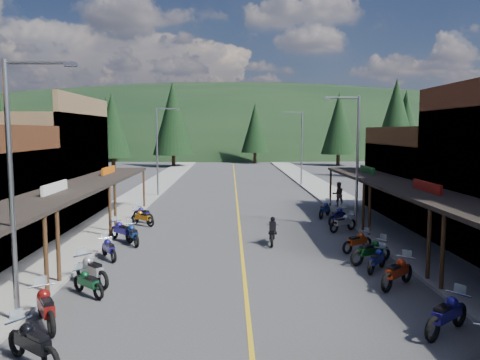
{
  "coord_description": "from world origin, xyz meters",
  "views": [
    {
      "loc": [
        -0.57,
        -19.95,
        5.93
      ],
      "look_at": [
        0.02,
        7.93,
        3.0
      ],
      "focal_mm": 35.0,
      "sensor_mm": 36.0,
      "label": 1
    }
  ],
  "objects": [
    {
      "name": "pine_8",
      "position": [
        -22.0,
        40.0,
        5.98
      ],
      "size": [
        4.48,
        4.48,
        10.0
      ],
      "color": "black",
      "rests_on": "ground"
    },
    {
      "name": "pine_1",
      "position": [
        -24.0,
        70.0,
        7.24
      ],
      "size": [
        5.88,
        5.88,
        12.5
      ],
      "color": "black",
      "rests_on": "ground"
    },
    {
      "name": "streetlight_2",
      "position": [
        6.95,
        8.0,
        4.46
      ],
      "size": [
        2.16,
        0.18,
        8.0
      ],
      "color": "gray",
      "rests_on": "ground"
    },
    {
      "name": "pine_11",
      "position": [
        20.0,
        38.0,
        7.19
      ],
      "size": [
        5.82,
        5.82,
        12.4
      ],
      "color": "black",
      "rests_on": "ground"
    },
    {
      "name": "streetlight_1",
      "position": [
        -6.95,
        22.0,
        4.46
      ],
      "size": [
        2.16,
        0.18,
        8.0
      ],
      "color": "gray",
      "rests_on": "ground"
    },
    {
      "name": "bike_west_12",
      "position": [
        -6.25,
        10.21,
        0.58
      ],
      "size": [
        1.94,
        1.89,
        1.16
      ],
      "primitive_type": null,
      "rotation": [
        0.0,
        0.0,
        0.81
      ],
      "color": "navy",
      "rests_on": "ground"
    },
    {
      "name": "bike_west_4",
      "position": [
        -5.58,
        -8.51,
        0.63
      ],
      "size": [
        2.2,
        1.93,
        1.26
      ],
      "primitive_type": null,
      "rotation": [
        0.0,
        0.0,
        0.92
      ],
      "color": "black",
      "rests_on": "ground"
    },
    {
      "name": "sidewalk_west",
      "position": [
        -8.7,
        20.0,
        0.07
      ],
      "size": [
        3.4,
        94.0,
        0.15
      ],
      "primitive_type": "cube",
      "color": "gray",
      "rests_on": "ground"
    },
    {
      "name": "streetlight_0",
      "position": [
        -6.95,
        -6.0,
        4.46
      ],
      "size": [
        2.16,
        0.18,
        8.0
      ],
      "color": "gray",
      "rests_on": "ground"
    },
    {
      "name": "pine_0",
      "position": [
        -40.0,
        62.0,
        6.48
      ],
      "size": [
        5.04,
        5.04,
        11.0
      ],
      "color": "black",
      "rests_on": "ground"
    },
    {
      "name": "shop_east_3",
      "position": [
        13.75,
        11.3,
        2.53
      ],
      "size": [
        10.9,
        10.2,
        6.2
      ],
      "color": "#4C2D16",
      "rests_on": "ground"
    },
    {
      "name": "bike_east_8",
      "position": [
        5.71,
        0.35,
        0.62
      ],
      "size": [
        2.29,
        1.6,
        1.25
      ],
      "primitive_type": null,
      "rotation": [
        0.0,
        0.0,
        -1.12
      ],
      "color": "#0B3A14",
      "rests_on": "ground"
    },
    {
      "name": "shop_west_3",
      "position": [
        -13.78,
        11.3,
        3.52
      ],
      "size": [
        10.9,
        10.2,
        8.2
      ],
      "color": "brown",
      "rests_on": "ground"
    },
    {
      "name": "bike_east_12",
      "position": [
        5.93,
        11.67,
        0.6
      ],
      "size": [
        1.64,
        2.19,
        1.21
      ],
      "primitive_type": null,
      "rotation": [
        0.0,
        0.0,
        -0.51
      ],
      "color": "navy",
      "rests_on": "ground"
    },
    {
      "name": "bike_east_5",
      "position": [
        5.75,
        -6.93,
        0.65
      ],
      "size": [
        2.25,
        2.03,
        1.3
      ],
      "primitive_type": null,
      "rotation": [
        0.0,
        0.0,
        -0.89
      ],
      "color": "navy",
      "rests_on": "ground"
    },
    {
      "name": "bike_west_11",
      "position": [
        -6.08,
        9.09,
        0.56
      ],
      "size": [
        1.96,
        1.69,
        1.12
      ],
      "primitive_type": null,
      "rotation": [
        0.0,
        0.0,
        0.93
      ],
      "color": "#9E5A0B",
      "rests_on": "ground"
    },
    {
      "name": "pine_4",
      "position": [
        18.0,
        60.0,
        7.24
      ],
      "size": [
        5.88,
        5.88,
        12.5
      ],
      "color": "black",
      "rests_on": "ground"
    },
    {
      "name": "bike_west_8",
      "position": [
        -6.2,
        1.38,
        0.55
      ],
      "size": [
        1.54,
        1.97,
        1.09
      ],
      "primitive_type": null,
      "rotation": [
        0.0,
        0.0,
        0.55
      ],
      "color": "navy",
      "rests_on": "ground"
    },
    {
      "name": "bike_west_6",
      "position": [
        -5.7,
        -3.48,
        0.53
      ],
      "size": [
        1.78,
        1.71,
        1.06
      ],
      "primitive_type": null,
      "rotation": [
        0.0,
        0.0,
        0.83
      ],
      "color": "#0D4321",
      "rests_on": "ground"
    },
    {
      "name": "ridge_hill",
      "position": [
        0.0,
        135.0,
        0.0
      ],
      "size": [
        310.0,
        140.0,
        60.0
      ],
      "primitive_type": "ellipsoid",
      "color": "black",
      "rests_on": "ground"
    },
    {
      "name": "bike_east_9",
      "position": [
        5.68,
        2.42,
        0.57
      ],
      "size": [
        2.02,
        1.65,
        1.13
      ],
      "primitive_type": null,
      "rotation": [
        0.0,
        0.0,
        -0.98
      ],
      "color": "#BB3A0D",
      "rests_on": "ground"
    },
    {
      "name": "centerline",
      "position": [
        0.0,
        20.0,
        0.01
      ],
      "size": [
        0.15,
        90.0,
        0.01
      ],
      "primitive_type": "cube",
      "color": "gold",
      "rests_on": "ground"
    },
    {
      "name": "pine_10",
      "position": [
        -18.0,
        50.0,
        6.78
      ],
      "size": [
        5.38,
        5.38,
        11.6
      ],
      "color": "black",
      "rests_on": "ground"
    },
    {
      "name": "pine_3",
      "position": [
        4.0,
        66.0,
        6.48
      ],
      "size": [
        5.04,
        5.04,
        11.0
      ],
      "color": "black",
      "rests_on": "ground"
    },
    {
      "name": "rider_on_bike",
      "position": [
        1.63,
        4.07,
        0.61
      ],
      "size": [
        0.88,
        2.05,
        1.52
      ],
      "rotation": [
        0.0,
        0.0,
        -0.11
      ],
      "color": "black",
      "rests_on": "ground"
    },
    {
      "name": "bike_east_11",
      "position": [
        6.23,
        9.07,
        0.63
      ],
      "size": [
        1.97,
        2.16,
        1.26
      ],
      "primitive_type": null,
      "rotation": [
        0.0,
        0.0,
        -0.69
      ],
      "color": "navy",
      "rests_on": "ground"
    },
    {
      "name": "pine_2",
      "position": [
        -10.0,
        58.0,
        7.99
      ],
      "size": [
        6.72,
        6.72,
        14.0
      ],
      "color": "black",
      "rests_on": "ground"
    },
    {
      "name": "bike_east_7",
      "position": [
        5.64,
        -0.76,
        0.55
      ],
      "size": [
        1.66,
        1.91,
        1.09
      ],
      "primitive_type": null,
      "rotation": [
        0.0,
        0.0,
        -0.65
      ],
      "color": "navy",
      "rests_on": "ground"
    },
    {
      "name": "pedestrian_east_b",
      "position": [
        7.75,
        15.54,
        1.09
      ],
      "size": [
        0.95,
        0.59,
        1.87
      ],
      "primitive_type": "imported",
      "rotation": [
        0.0,
        0.0,
        3.21
      ],
      "color": "brown",
      "rests_on": "sidewalk_east"
    },
    {
      "name": "pine_5",
      "position": [
        34.0,
        72.0,
        7.99
      ],
      "size": [
        6.72,
        6.72,
        14.0
      ],
      "color": "black",
      "rests_on": "ground"
    },
    {
      "name": "bike_west_5",
      "position": [
        -6.17,
        -6.16,
        0.67
      ],
      "size": [
        1.87,
        2.41,
        1.34
      ],
      "primitive_type": null,
      "rotation": [
        0.0,
        0.0,
        0.54
      ],
      "color": "maroon",
      "rests_on": "ground"
    },
    {
      "name": "sidewalk_east",
      "position": [
        8.7,
        20.0,
        0.07
      ],
      "size": [
        3.4,
        94.0,
        0.15
      ],
      "primitive_type": "cube",
      "color": "gray",
      "rests_on": "ground"
    },
    {
      "name": "pine_9",
      "position": [
        24.0,
        45.0,
        6.38
      ],
      "size": [
        4.93,
        4.93,
        10.8
      ],
      "color": "black",
      "rests_on": "ground"
    },
    {
      "name": "streetlight_3",
      "position": [
        6.95,
        30.0,
        4.46
      ],
      "size": [
        2.16,
        0.18,
        8.0
      ],
      "color": "gray",
      "rests_on": "ground"
    },
    {
      "name": "bike_west_7",
      "position": [
        -5.92,
        -2.3,
        0.65
      ],
      "size": [
        2.15,
        2.15,
        1.3
      ],
      "primitive_type": null,
      "rotation": [
        0.0,
        0.0,
        0.79
      ],
      "color": "#9D9CA1",
      "rests_on": "ground"
    },
    {
      "name": "bike_east_6",
      "position": [
        5.78,
        -2.8,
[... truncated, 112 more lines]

